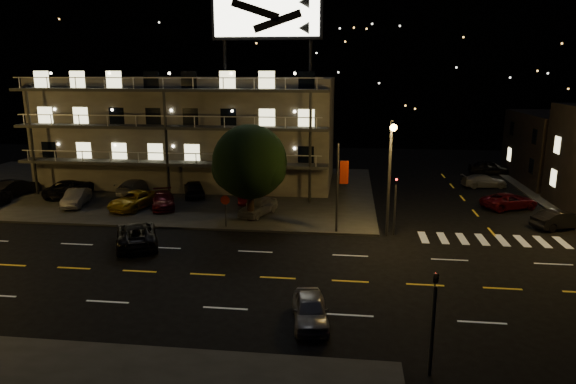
# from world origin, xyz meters

# --- Properties ---
(ground) EXTENTS (140.00, 140.00, 0.00)m
(ground) POSITION_xyz_m (0.00, 0.00, 0.00)
(ground) COLOR black
(ground) RESTS_ON ground
(curb_nw) EXTENTS (44.00, 24.00, 0.15)m
(curb_nw) POSITION_xyz_m (-14.00, 20.00, 0.07)
(curb_nw) COLOR #323230
(curb_nw) RESTS_ON ground
(motel) EXTENTS (28.00, 13.80, 18.10)m
(motel) POSITION_xyz_m (-9.94, 23.88, 5.34)
(motel) COLOR gray
(motel) RESTS_ON ground
(hill_backdrop) EXTENTS (120.00, 25.00, 24.00)m
(hill_backdrop) POSITION_xyz_m (-5.94, 68.78, 11.55)
(hill_backdrop) COLOR black
(hill_backdrop) RESTS_ON ground
(streetlight_nc) EXTENTS (0.44, 1.92, 8.00)m
(streetlight_nc) POSITION_xyz_m (8.50, 7.94, 4.96)
(streetlight_nc) COLOR #2D2D30
(streetlight_nc) RESTS_ON ground
(signal_nw) EXTENTS (0.20, 0.27, 4.60)m
(signal_nw) POSITION_xyz_m (9.00, 8.50, 2.57)
(signal_nw) COLOR #2D2D30
(signal_nw) RESTS_ON ground
(signal_sw) EXTENTS (0.20, 0.27, 4.60)m
(signal_sw) POSITION_xyz_m (9.00, -8.50, 2.57)
(signal_sw) COLOR #2D2D30
(signal_sw) RESTS_ON ground
(banner_north) EXTENTS (0.83, 0.16, 6.40)m
(banner_north) POSITION_xyz_m (5.09, 8.40, 3.43)
(banner_north) COLOR #2D2D30
(banner_north) RESTS_ON ground
(stop_sign) EXTENTS (0.91, 0.11, 2.61)m
(stop_sign) POSITION_xyz_m (-3.00, 8.57, 1.71)
(stop_sign) COLOR #2D2D30
(stop_sign) RESTS_ON ground
(tree) EXTENTS (5.76, 5.55, 7.25)m
(tree) POSITION_xyz_m (-1.57, 10.45, 4.46)
(tree) COLOR black
(tree) RESTS_ON curb_nw
(lot_car_1) EXTENTS (2.27, 4.38, 1.38)m
(lot_car_1) POSITION_xyz_m (-16.84, 12.86, 0.84)
(lot_car_1) COLOR gray
(lot_car_1) RESTS_ON curb_nw
(lot_car_2) EXTENTS (3.34, 5.35, 1.38)m
(lot_car_2) POSITION_xyz_m (-11.69, 12.66, 0.84)
(lot_car_2) COLOR gold
(lot_car_2) RESTS_ON curb_nw
(lot_car_3) EXTENTS (3.26, 4.75, 1.28)m
(lot_car_3) POSITION_xyz_m (-9.38, 13.12, 0.79)
(lot_car_3) COLOR #510B14
(lot_car_3) RESTS_ON curb_nw
(lot_car_4) EXTENTS (2.99, 4.37, 1.38)m
(lot_car_4) POSITION_xyz_m (-1.23, 11.94, 0.84)
(lot_car_4) COLOR gray
(lot_car_4) RESTS_ON curb_nw
(lot_car_5) EXTENTS (2.43, 4.70, 1.48)m
(lot_car_5) POSITION_xyz_m (-24.20, 15.61, 0.89)
(lot_car_5) COLOR black
(lot_car_5) RESTS_ON curb_nw
(lot_car_6) EXTENTS (2.66, 5.42, 1.48)m
(lot_car_6) POSITION_xyz_m (-19.19, 16.09, 0.89)
(lot_car_6) COLOR black
(lot_car_6) RESTS_ON curb_nw
(lot_car_7) EXTENTS (2.38, 4.91, 1.38)m
(lot_car_7) POSITION_xyz_m (-13.59, 17.50, 0.84)
(lot_car_7) COLOR gray
(lot_car_7) RESTS_ON curb_nw
(lot_car_8) EXTENTS (3.15, 4.66, 1.47)m
(lot_car_8) POSITION_xyz_m (-8.03, 17.31, 0.89)
(lot_car_8) COLOR black
(lot_car_8) RESTS_ON curb_nw
(lot_car_9) EXTENTS (1.73, 4.18, 1.34)m
(lot_car_9) POSITION_xyz_m (-2.34, 15.54, 0.82)
(lot_car_9) COLOR #510B14
(lot_car_9) RESTS_ON curb_nw
(side_car_0) EXTENTS (4.41, 3.03, 1.38)m
(side_car_0) POSITION_xyz_m (21.06, 11.44, 0.69)
(side_car_0) COLOR black
(side_car_0) RESTS_ON ground
(side_car_1) EXTENTS (5.16, 3.88, 1.30)m
(side_car_1) POSITION_xyz_m (19.09, 16.78, 0.65)
(side_car_1) COLOR #510B14
(side_car_1) RESTS_ON ground
(side_car_2) EXTENTS (4.51, 2.30, 1.25)m
(side_car_2) POSITION_xyz_m (19.01, 24.81, 0.63)
(side_car_2) COLOR gray
(side_car_2) RESTS_ON ground
(side_car_3) EXTENTS (4.49, 1.83, 1.53)m
(side_car_3) POSITION_xyz_m (21.22, 31.53, 0.76)
(side_car_3) COLOR black
(side_car_3) RESTS_ON ground
(road_car_east) EXTENTS (2.08, 4.00, 1.30)m
(road_car_east) POSITION_xyz_m (4.18, -4.93, 0.65)
(road_car_east) COLOR gray
(road_car_east) RESTS_ON ground
(road_car_west) EXTENTS (4.52, 6.00, 1.51)m
(road_car_west) POSITION_xyz_m (-7.97, 4.34, 0.76)
(road_car_west) COLOR black
(road_car_west) RESTS_ON ground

